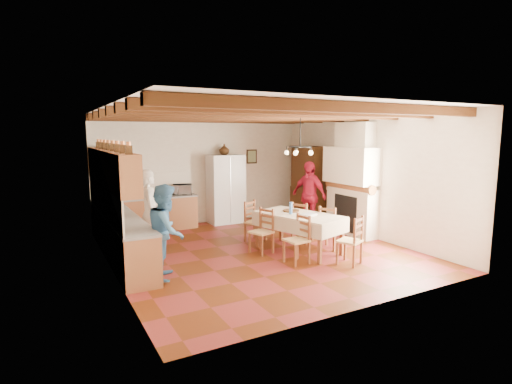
# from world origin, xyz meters

# --- Properties ---
(floor) EXTENTS (6.00, 6.50, 0.02)m
(floor) POSITION_xyz_m (0.00, 0.00, -0.01)
(floor) COLOR #50210A
(floor) RESTS_ON ground
(ceiling) EXTENTS (6.00, 6.50, 0.02)m
(ceiling) POSITION_xyz_m (0.00, 0.00, 3.01)
(ceiling) COLOR white
(ceiling) RESTS_ON ground
(wall_back) EXTENTS (6.00, 0.02, 3.00)m
(wall_back) POSITION_xyz_m (0.00, 3.26, 1.50)
(wall_back) COLOR beige
(wall_back) RESTS_ON ground
(wall_front) EXTENTS (6.00, 0.02, 3.00)m
(wall_front) POSITION_xyz_m (0.00, -3.26, 1.50)
(wall_front) COLOR beige
(wall_front) RESTS_ON ground
(wall_left) EXTENTS (0.02, 6.50, 3.00)m
(wall_left) POSITION_xyz_m (-3.01, 0.00, 1.50)
(wall_left) COLOR beige
(wall_left) RESTS_ON ground
(wall_right) EXTENTS (0.02, 6.50, 3.00)m
(wall_right) POSITION_xyz_m (3.01, 0.00, 1.50)
(wall_right) COLOR beige
(wall_right) RESTS_ON ground
(ceiling_beams) EXTENTS (6.00, 6.30, 0.16)m
(ceiling_beams) POSITION_xyz_m (0.00, 0.00, 2.91)
(ceiling_beams) COLOR #38230B
(ceiling_beams) RESTS_ON ground
(lower_cabinets_left) EXTENTS (0.60, 4.30, 0.86)m
(lower_cabinets_left) POSITION_xyz_m (-2.70, 1.05, 0.43)
(lower_cabinets_left) COLOR brown
(lower_cabinets_left) RESTS_ON ground
(lower_cabinets_back) EXTENTS (2.30, 0.60, 0.86)m
(lower_cabinets_back) POSITION_xyz_m (-1.55, 2.95, 0.43)
(lower_cabinets_back) COLOR brown
(lower_cabinets_back) RESTS_ON ground
(countertop_left) EXTENTS (0.62, 4.30, 0.04)m
(countertop_left) POSITION_xyz_m (-2.70, 1.05, 0.88)
(countertop_left) COLOR slate
(countertop_left) RESTS_ON lower_cabinets_left
(countertop_back) EXTENTS (2.34, 0.62, 0.04)m
(countertop_back) POSITION_xyz_m (-1.55, 2.95, 0.88)
(countertop_back) COLOR slate
(countertop_back) RESTS_ON lower_cabinets_back
(backsplash_left) EXTENTS (0.03, 4.30, 0.60)m
(backsplash_left) POSITION_xyz_m (-2.98, 1.05, 1.20)
(backsplash_left) COLOR beige
(backsplash_left) RESTS_ON ground
(backsplash_back) EXTENTS (2.30, 0.03, 0.60)m
(backsplash_back) POSITION_xyz_m (-1.55, 3.23, 1.20)
(backsplash_back) COLOR beige
(backsplash_back) RESTS_ON ground
(upper_cabinets) EXTENTS (0.35, 4.20, 0.70)m
(upper_cabinets) POSITION_xyz_m (-2.83, 1.05, 1.85)
(upper_cabinets) COLOR brown
(upper_cabinets) RESTS_ON ground
(fireplace) EXTENTS (0.56, 1.60, 2.80)m
(fireplace) POSITION_xyz_m (2.72, 0.20, 1.40)
(fireplace) COLOR beige
(fireplace) RESTS_ON ground
(wall_picture) EXTENTS (0.34, 0.03, 0.42)m
(wall_picture) POSITION_xyz_m (1.55, 3.23, 1.85)
(wall_picture) COLOR black
(wall_picture) RESTS_ON ground
(refrigerator) EXTENTS (0.97, 0.80, 1.94)m
(refrigerator) POSITION_xyz_m (0.55, 3.00, 0.97)
(refrigerator) COLOR silver
(refrigerator) RESTS_ON floor
(hutch) EXTENTS (0.52, 1.20, 2.17)m
(hutch) POSITION_xyz_m (2.75, 2.01, 1.09)
(hutch) COLOR #321B0E
(hutch) RESTS_ON floor
(dining_table) EXTENTS (1.46, 2.08, 0.82)m
(dining_table) POSITION_xyz_m (0.76, -0.42, 0.74)
(dining_table) COLOR white
(dining_table) RESTS_ON floor
(chandelier) EXTENTS (0.47, 0.47, 0.03)m
(chandelier) POSITION_xyz_m (0.76, -0.42, 2.25)
(chandelier) COLOR black
(chandelier) RESTS_ON ground
(chair_left_near) EXTENTS (0.43, 0.45, 0.96)m
(chair_left_near) POSITION_xyz_m (0.25, -1.07, 0.48)
(chair_left_near) COLOR brown
(chair_left_near) RESTS_ON floor
(chair_left_far) EXTENTS (0.51, 0.52, 0.96)m
(chair_left_far) POSITION_xyz_m (-0.03, -0.17, 0.48)
(chair_left_far) COLOR brown
(chair_left_far) RESTS_ON floor
(chair_right_near) EXTENTS (0.54, 0.55, 0.96)m
(chair_right_near) POSITION_xyz_m (1.50, -0.58, 0.48)
(chair_right_near) COLOR brown
(chair_right_near) RESTS_ON floor
(chair_right_far) EXTENTS (0.55, 0.56, 0.96)m
(chair_right_far) POSITION_xyz_m (1.27, 0.17, 0.48)
(chair_right_far) COLOR brown
(chair_right_far) RESTS_ON floor
(chair_end_near) EXTENTS (0.55, 0.54, 0.96)m
(chair_end_near) POSITION_xyz_m (1.13, -1.61, 0.48)
(chair_end_near) COLOR brown
(chair_end_near) RESTS_ON floor
(chair_end_far) EXTENTS (0.55, 0.54, 0.96)m
(chair_end_far) POSITION_xyz_m (0.33, 0.74, 0.48)
(chair_end_far) COLOR brown
(chair_end_far) RESTS_ON floor
(person_man) EXTENTS (0.56, 0.74, 1.82)m
(person_man) POSITION_xyz_m (-2.16, 0.65, 0.91)
(person_man) COLOR beige
(person_man) RESTS_ON floor
(person_woman_blue) EXTENTS (0.91, 1.00, 1.66)m
(person_woman_blue) POSITION_xyz_m (-2.19, -0.62, 0.83)
(person_woman_blue) COLOR teal
(person_woman_blue) RESTS_ON floor
(person_woman_red) EXTENTS (0.70, 1.14, 1.81)m
(person_woman_red) POSITION_xyz_m (2.16, 1.15, 0.91)
(person_woman_red) COLOR red
(person_woman_red) RESTS_ON floor
(microwave) EXTENTS (0.58, 0.47, 0.28)m
(microwave) POSITION_xyz_m (-0.71, 2.95, 1.04)
(microwave) COLOR silver
(microwave) RESTS_ON countertop_back
(fridge_vase) EXTENTS (0.31, 0.31, 0.30)m
(fridge_vase) POSITION_xyz_m (0.55, 3.00, 2.09)
(fridge_vase) COLOR #321B0E
(fridge_vase) RESTS_ON refrigerator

